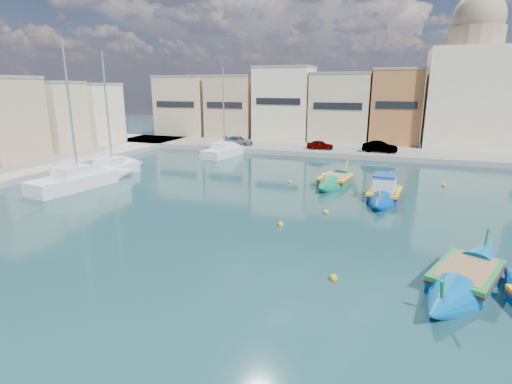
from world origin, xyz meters
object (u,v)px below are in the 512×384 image
at_px(yacht_mid, 95,178).
at_px(yacht_north, 230,151).
at_px(church_block, 470,83).
at_px(luzzu_blue_cabin, 384,195).
at_px(luzzu_green, 336,181).
at_px(luzzu_blue_south, 465,278).
at_px(yacht_midnorth, 122,168).

bearing_deg(yacht_mid, yacht_north, 74.29).
distance_m(church_block, luzzu_blue_cabin, 30.23).
bearing_deg(luzzu_green, yacht_mid, -161.25).
xyz_separation_m(church_block, luzzu_blue_cabin, (-8.49, -27.87, -8.04)).
distance_m(luzzu_blue_south, yacht_north, 35.19).
xyz_separation_m(luzzu_green, yacht_mid, (-19.50, -6.62, 0.21)).
distance_m(luzzu_green, yacht_mid, 20.60).
relative_size(yacht_north, yacht_mid, 0.89).
relative_size(luzzu_green, yacht_mid, 0.69).
height_order(luzzu_blue_south, yacht_midnorth, yacht_midnorth).
relative_size(luzzu_blue_cabin, yacht_mid, 0.69).
xyz_separation_m(luzzu_green, yacht_north, (-14.50, 11.16, 0.16)).
xyz_separation_m(luzzu_blue_cabin, yacht_midnorth, (-24.28, 1.28, 0.10)).
bearing_deg(church_block, luzzu_green, -117.33).
bearing_deg(yacht_midnorth, luzzu_green, 6.26).
xyz_separation_m(yacht_north, yacht_midnorth, (-5.67, -13.37, 0.04)).
distance_m(yacht_north, yacht_midnorth, 14.52).
height_order(church_block, luzzu_blue_south, church_block).
height_order(yacht_north, yacht_midnorth, yacht_midnorth).
height_order(yacht_midnorth, yacht_mid, yacht_mid).
xyz_separation_m(church_block, luzzu_green, (-12.60, -24.38, -8.13)).
distance_m(yacht_midnorth, yacht_mid, 4.46).
height_order(luzzu_blue_south, yacht_north, yacht_north).
distance_m(church_block, luzzu_green, 28.62).
distance_m(luzzu_blue_south, yacht_midnorth, 31.27).
relative_size(church_block, yacht_midnorth, 1.59).
relative_size(luzzu_blue_cabin, luzzu_green, 1.01).
bearing_deg(luzzu_blue_south, luzzu_blue_cabin, 106.93).
bearing_deg(luzzu_blue_cabin, luzzu_green, 139.64).
distance_m(luzzu_blue_cabin, yacht_midnorth, 24.31).
distance_m(church_block, yacht_north, 31.19).
relative_size(church_block, luzzu_blue_cabin, 2.19).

